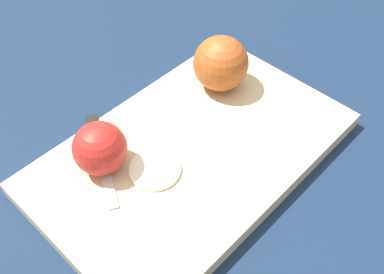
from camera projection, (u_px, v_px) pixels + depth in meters
The scene contains 6 objects.
ground_plane at pixel (192, 158), 0.61m from camera, with size 4.00×4.00×0.00m, color #14233D.
cutting_board at pixel (192, 153), 0.60m from camera, with size 0.44×0.30×0.02m.
apple_half_left at pixel (221, 63), 0.64m from camera, with size 0.08×0.08×0.08m.
apple_half_right at pixel (100, 148), 0.54m from camera, with size 0.07×0.07×0.07m.
knife at pixel (97, 141), 0.59m from camera, with size 0.09×0.13×0.02m.
apple_slice at pixel (155, 170), 0.56m from camera, with size 0.07×0.07×0.00m.
Camera 1 is at (0.30, 0.23, 0.47)m, focal length 42.00 mm.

